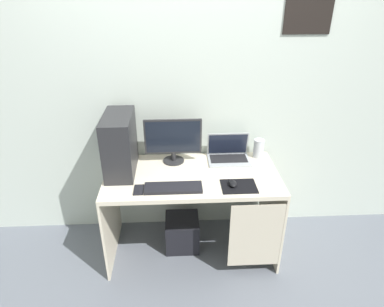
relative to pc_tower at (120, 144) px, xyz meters
name	(u,v)px	position (x,y,z in m)	size (l,w,h in m)	color
ground_plane	(192,247)	(0.55, -0.08, -0.99)	(8.00, 8.00, 0.00)	slate
wall_back	(190,92)	(0.55, 0.30, 0.31)	(4.00, 0.05, 2.60)	beige
desk	(194,191)	(0.57, -0.10, -0.39)	(1.36, 0.69, 0.75)	beige
pc_tower	(120,144)	(0.00, 0.00, 0.00)	(0.21, 0.45, 0.47)	#232326
monitor	(173,140)	(0.41, 0.12, -0.03)	(0.46, 0.17, 0.38)	#232326
laptop	(228,154)	(0.87, 0.14, -0.19)	(0.35, 0.23, 0.22)	#9EA3A8
speaker	(259,148)	(1.13, 0.17, -0.15)	(0.09, 0.09, 0.16)	#B7BCC6
keyboard	(173,188)	(0.40, -0.29, -0.22)	(0.42, 0.14, 0.02)	black
mousepad	(239,186)	(0.89, -0.28, -0.23)	(0.26, 0.20, 0.01)	black
mouse_left	(233,183)	(0.84, -0.27, -0.21)	(0.06, 0.10, 0.03)	black
cell_phone	(139,190)	(0.15, -0.30, -0.23)	(0.07, 0.13, 0.01)	black
subwoofer	(182,232)	(0.47, -0.05, -0.85)	(0.28, 0.28, 0.28)	black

